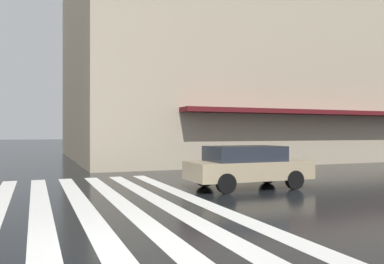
{
  "coord_description": "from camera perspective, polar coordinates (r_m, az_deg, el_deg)",
  "views": [
    {
      "loc": [
        -6.16,
        1.23,
        1.86
      ],
      "look_at": [
        6.85,
        -3.94,
        1.88
      ],
      "focal_mm": 37.13,
      "sensor_mm": 36.0,
      "label": 1
    }
  ],
  "objects": [
    {
      "name": "haussmann_block_corner",
      "position": [
        34.02,
        9.11,
        14.31
      ],
      "size": [
        20.49,
        28.99,
        21.07
      ],
      "color": "tan",
      "rests_on": "ground_plane"
    },
    {
      "name": "ground_plane",
      "position": [
        6.55,
        -10.38,
        -16.57
      ],
      "size": [
        220.0,
        220.0,
        0.0
      ],
      "primitive_type": "plane",
      "color": "black"
    },
    {
      "name": "car_champagne",
      "position": [
        13.46,
        7.95,
        -4.79
      ],
      "size": [
        1.85,
        4.1,
        1.41
      ],
      "color": "tan",
      "rests_on": "ground_plane"
    },
    {
      "name": "zebra_crossing",
      "position": [
        10.39,
        -15.32,
        -10.37
      ],
      "size": [
        13.0,
        6.5,
        0.01
      ],
      "color": "silver",
      "rests_on": "ground_plane"
    }
  ]
}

